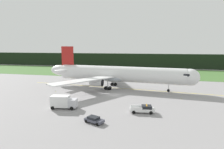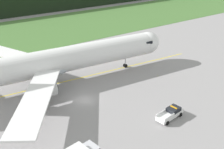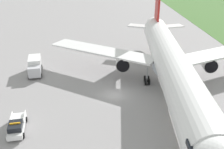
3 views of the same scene
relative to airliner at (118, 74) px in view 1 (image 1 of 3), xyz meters
The scene contains 10 objects.
ground 11.27m from the airliner, 83.46° to the right, with size 320.00×320.00×0.00m, color gray.
grass_verge 42.77m from the airliner, 88.47° to the left, with size 320.00×41.42×0.04m, color #456F33.
distant_tree_line 70.40m from the airliner, 89.08° to the left, with size 288.00×4.49×9.99m, color black.
taxiway_centerline_main 5.27m from the airliner, ahead, with size 73.54×0.30×0.01m, color yellow.
airliner is the anchor object (origin of this frame).
ops_pickup_truck 26.83m from the airliner, 66.17° to the right, with size 5.94×2.83×1.94m.
catering_truck 27.32m from the airliner, 109.49° to the right, with size 6.68×3.52×3.42m.
staff_car 32.70m from the airliner, 87.71° to the right, with size 4.39×3.07×1.30m.
taxiway_edge_light_east 23.97m from the airliner, 26.00° to the right, with size 0.12×0.12×0.39m.
taxiway_edge_light_west 22.77m from the airliner, 152.45° to the right, with size 0.12×0.12×0.44m.
Camera 1 is at (11.74, -57.12, 15.54)m, focal length 30.07 mm.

